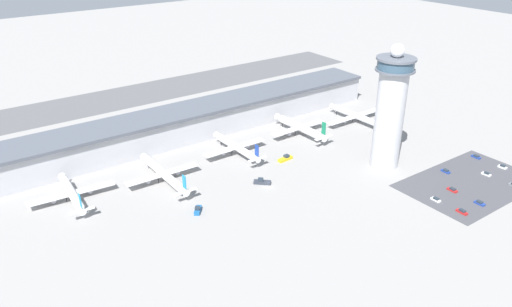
% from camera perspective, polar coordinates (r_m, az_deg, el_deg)
% --- Properties ---
extents(ground_plane, '(1000.00, 1000.00, 0.00)m').
position_cam_1_polar(ground_plane, '(223.81, 1.38, -3.81)').
color(ground_plane, gray).
extents(terminal_building, '(235.09, 25.00, 16.37)m').
position_cam_1_polar(terminal_building, '(273.86, -7.43, 3.60)').
color(terminal_building, '#B2B2B7').
rests_on(terminal_building, ground).
extents(runway_strip, '(352.63, 44.00, 0.01)m').
position_cam_1_polar(runway_strip, '(348.22, -14.01, 6.44)').
color(runway_strip, '#515154').
rests_on(runway_strip, ground).
extents(control_tower, '(17.78, 17.78, 59.37)m').
position_cam_1_polar(control_tower, '(239.53, 15.09, 4.88)').
color(control_tower, '#BCBCC1').
rests_on(control_tower, ground).
extents(parking_lot_surface, '(64.00, 40.00, 0.01)m').
position_cam_1_polar(parking_lot_surface, '(246.65, 23.26, -3.12)').
color(parking_lot_surface, '#424247').
rests_on(parking_lot_surface, ground).
extents(airplane_gate_alpha, '(36.49, 35.66, 11.16)m').
position_cam_1_polar(airplane_gate_alpha, '(225.42, -20.31, -4.28)').
color(airplane_gate_alpha, white).
rests_on(airplane_gate_alpha, ground).
extents(airplane_gate_bravo, '(35.15, 43.25, 12.22)m').
position_cam_1_polar(airplane_gate_bravo, '(229.47, -10.53, -2.29)').
color(airplane_gate_bravo, white).
rests_on(airplane_gate_bravo, ground).
extents(airplane_gate_charlie, '(34.82, 37.74, 12.03)m').
position_cam_1_polar(airplane_gate_charlie, '(251.22, -2.31, 0.76)').
color(airplane_gate_charlie, white).
rests_on(airplane_gate_charlie, ground).
extents(airplane_gate_delta, '(35.18, 39.51, 13.62)m').
position_cam_1_polar(airplane_gate_delta, '(275.06, 4.99, 3.01)').
color(airplane_gate_delta, white).
rests_on(airplane_gate_delta, ground).
extents(airplane_gate_echo, '(40.53, 41.09, 11.80)m').
position_cam_1_polar(airplane_gate_echo, '(297.12, 11.36, 4.24)').
color(airplane_gate_echo, silver).
rests_on(airplane_gate_echo, ground).
extents(service_truck_catering, '(5.57, 6.08, 2.80)m').
position_cam_1_polar(service_truck_catering, '(206.50, -6.67, -6.43)').
color(service_truck_catering, black).
rests_on(service_truck_catering, ground).
extents(service_truck_fuel, '(7.38, 7.20, 2.58)m').
position_cam_1_polar(service_truck_fuel, '(225.79, 0.69, -3.27)').
color(service_truck_fuel, black).
rests_on(service_truck_fuel, ground).
extents(service_truck_baggage, '(8.32, 3.08, 2.71)m').
position_cam_1_polar(service_truck_baggage, '(247.36, 3.39, -0.58)').
color(service_truck_baggage, black).
rests_on(service_truck_baggage, ground).
extents(car_blue_compact, '(1.95, 4.39, 1.49)m').
position_cam_1_polar(car_blue_compact, '(252.20, 20.86, -1.90)').
color(car_blue_compact, black).
rests_on(car_blue_compact, ground).
extents(car_black_suv, '(2.07, 4.75, 1.44)m').
position_cam_1_polar(car_black_suv, '(236.61, 21.52, -3.88)').
color(car_black_suv, black).
rests_on(car_black_suv, ground).
extents(car_navy_sedan, '(2.01, 4.71, 1.48)m').
position_cam_1_polar(car_navy_sedan, '(272.92, 23.85, -0.34)').
color(car_navy_sedan, black).
rests_on(car_navy_sedan, ground).
extents(car_grey_coupe, '(1.94, 4.16, 1.59)m').
position_cam_1_polar(car_grey_coupe, '(267.34, 26.35, -1.37)').
color(car_grey_coupe, black).
rests_on(car_grey_coupe, ground).
extents(car_red_hatchback, '(1.98, 4.39, 1.43)m').
position_cam_1_polar(car_red_hatchback, '(256.94, 24.84, -2.14)').
color(car_red_hatchback, black).
rests_on(car_red_hatchback, ground).
extents(car_white_wagon, '(1.81, 4.32, 1.39)m').
position_cam_1_polar(car_white_wagon, '(226.42, 19.87, -4.97)').
color(car_white_wagon, black).
rests_on(car_white_wagon, ground).
extents(car_maroon_suv, '(1.86, 4.84, 1.55)m').
position_cam_1_polar(car_maroon_suv, '(221.31, 22.48, -6.17)').
color(car_maroon_suv, black).
rests_on(car_maroon_suv, ground).
extents(car_yellow_taxi, '(2.04, 4.49, 1.48)m').
position_cam_1_polar(car_yellow_taxi, '(230.61, 24.19, -5.19)').
color(car_yellow_taxi, black).
rests_on(car_yellow_taxi, ground).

